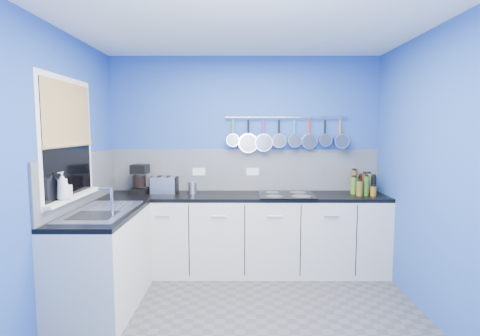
{
  "coord_description": "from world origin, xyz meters",
  "views": [
    {
      "loc": [
        -0.04,
        -3.02,
        1.64
      ],
      "look_at": [
        -0.05,
        0.75,
        1.25
      ],
      "focal_mm": 28.06,
      "sensor_mm": 36.0,
      "label": 1
    }
  ],
  "objects_px": {
    "paper_towel": "(141,182)",
    "toaster": "(164,185)",
    "soap_bottle_a": "(62,186)",
    "soap_bottle_b": "(66,189)",
    "coffee_maker": "(140,179)",
    "hob": "(286,195)",
    "canister": "(193,188)"
  },
  "relations": [
    {
      "from": "soap_bottle_a",
      "to": "paper_towel",
      "type": "bearing_deg",
      "value": 75.6
    },
    {
      "from": "hob",
      "to": "paper_towel",
      "type": "bearing_deg",
      "value": 174.54
    },
    {
      "from": "toaster",
      "to": "hob",
      "type": "relative_size",
      "value": 0.48
    },
    {
      "from": "coffee_maker",
      "to": "hob",
      "type": "xyz_separation_m",
      "value": [
        1.68,
        -0.11,
        -0.16
      ]
    },
    {
      "from": "paper_towel",
      "to": "toaster",
      "type": "bearing_deg",
      "value": -2.57
    },
    {
      "from": "coffee_maker",
      "to": "toaster",
      "type": "height_order",
      "value": "coffee_maker"
    },
    {
      "from": "soap_bottle_b",
      "to": "paper_towel",
      "type": "bearing_deg",
      "value": 74.88
    },
    {
      "from": "soap_bottle_b",
      "to": "hob",
      "type": "height_order",
      "value": "soap_bottle_b"
    },
    {
      "from": "soap_bottle_b",
      "to": "canister",
      "type": "relative_size",
      "value": 1.24
    },
    {
      "from": "soap_bottle_a",
      "to": "soap_bottle_b",
      "type": "xyz_separation_m",
      "value": [
        0.0,
        0.06,
        -0.03
      ]
    },
    {
      "from": "coffee_maker",
      "to": "toaster",
      "type": "xyz_separation_m",
      "value": [
        0.27,
        0.03,
        -0.07
      ]
    },
    {
      "from": "coffee_maker",
      "to": "hob",
      "type": "bearing_deg",
      "value": 2.57
    },
    {
      "from": "coffee_maker",
      "to": "hob",
      "type": "distance_m",
      "value": 1.69
    },
    {
      "from": "toaster",
      "to": "canister",
      "type": "xyz_separation_m",
      "value": [
        0.34,
        -0.05,
        -0.03
      ]
    },
    {
      "from": "soap_bottle_b",
      "to": "paper_towel",
      "type": "distance_m",
      "value": 1.23
    },
    {
      "from": "canister",
      "to": "hob",
      "type": "bearing_deg",
      "value": -5.11
    },
    {
      "from": "soap_bottle_b",
      "to": "toaster",
      "type": "height_order",
      "value": "soap_bottle_b"
    },
    {
      "from": "soap_bottle_a",
      "to": "soap_bottle_b",
      "type": "height_order",
      "value": "soap_bottle_a"
    },
    {
      "from": "soap_bottle_a",
      "to": "paper_towel",
      "type": "xyz_separation_m",
      "value": [
        0.32,
        1.24,
        -0.14
      ]
    },
    {
      "from": "hob",
      "to": "coffee_maker",
      "type": "bearing_deg",
      "value": 176.11
    },
    {
      "from": "canister",
      "to": "coffee_maker",
      "type": "bearing_deg",
      "value": 178.26
    },
    {
      "from": "paper_towel",
      "to": "toaster",
      "type": "xyz_separation_m",
      "value": [
        0.28,
        -0.01,
        -0.03
      ]
    },
    {
      "from": "coffee_maker",
      "to": "toaster",
      "type": "relative_size",
      "value": 1.14
    },
    {
      "from": "soap_bottle_a",
      "to": "hob",
      "type": "bearing_deg",
      "value": 28.35
    },
    {
      "from": "canister",
      "to": "hob",
      "type": "xyz_separation_m",
      "value": [
        1.07,
        -0.1,
        -0.06
      ]
    },
    {
      "from": "coffee_maker",
      "to": "toaster",
      "type": "bearing_deg",
      "value": 13.59
    },
    {
      "from": "toaster",
      "to": "soap_bottle_a",
      "type": "bearing_deg",
      "value": -116.01
    },
    {
      "from": "soap_bottle_b",
      "to": "toaster",
      "type": "bearing_deg",
      "value": 63.0
    },
    {
      "from": "soap_bottle_a",
      "to": "hob",
      "type": "xyz_separation_m",
      "value": [
        2.0,
        1.08,
        -0.26
      ]
    },
    {
      "from": "paper_towel",
      "to": "coffee_maker",
      "type": "height_order",
      "value": "coffee_maker"
    },
    {
      "from": "soap_bottle_b",
      "to": "hob",
      "type": "distance_m",
      "value": 2.26
    },
    {
      "from": "soap_bottle_b",
      "to": "coffee_maker",
      "type": "bearing_deg",
      "value": 74.16
    }
  ]
}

